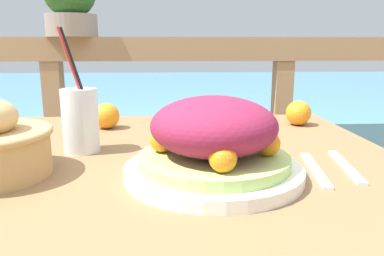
% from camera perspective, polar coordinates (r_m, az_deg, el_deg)
% --- Properties ---
extents(patio_table, '(0.90, 0.91, 0.71)m').
position_cam_1_polar(patio_table, '(0.74, -3.46, -12.53)').
color(patio_table, olive).
rests_on(patio_table, ground_plane).
extents(railing_fence, '(2.80, 0.08, 0.95)m').
position_cam_1_polar(railing_fence, '(1.51, -3.37, 3.64)').
color(railing_fence, '#937551').
rests_on(railing_fence, ground_plane).
extents(sea_backdrop, '(12.00, 4.00, 0.49)m').
position_cam_1_polar(sea_backdrop, '(4.05, -3.20, 2.93)').
color(sea_backdrop, teal).
rests_on(sea_backdrop, ground_plane).
extents(salad_plate, '(0.29, 0.29, 0.13)m').
position_cam_1_polar(salad_plate, '(0.60, 3.33, -2.28)').
color(salad_plate, white).
rests_on(salad_plate, patio_table).
extents(drink_glass, '(0.07, 0.07, 0.24)m').
position_cam_1_polar(drink_glass, '(0.78, -16.64, 1.17)').
color(drink_glass, silver).
rests_on(drink_glass, patio_table).
extents(potted_plant, '(0.19, 0.19, 0.26)m').
position_cam_1_polar(potted_plant, '(1.54, -18.09, 17.85)').
color(potted_plant, gray).
rests_on(potted_plant, railing_fence).
extents(fork, '(0.04, 0.18, 0.00)m').
position_cam_1_polar(fork, '(0.68, 18.22, -5.97)').
color(fork, silver).
rests_on(fork, patio_table).
extents(knife, '(0.04, 0.18, 0.00)m').
position_cam_1_polar(knife, '(0.72, 22.35, -5.36)').
color(knife, silver).
rests_on(knife, patio_table).
extents(orange_near_basket, '(0.07, 0.07, 0.07)m').
position_cam_1_polar(orange_near_basket, '(0.99, -12.89, 1.81)').
color(orange_near_basket, orange).
rests_on(orange_near_basket, patio_table).
extents(orange_near_glass, '(0.07, 0.07, 0.07)m').
position_cam_1_polar(orange_near_glass, '(1.04, 15.90, 2.22)').
color(orange_near_glass, orange).
rests_on(orange_near_glass, patio_table).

